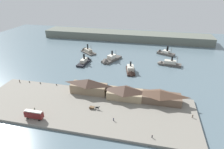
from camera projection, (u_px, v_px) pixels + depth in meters
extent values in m
plane|color=slate|center=(96.00, 87.00, 115.33)|extent=(320.00, 320.00, 0.00)
cube|color=gray|center=(83.00, 107.00, 95.75)|extent=(110.00, 36.00, 1.20)
cube|color=#666159|center=(94.00, 89.00, 111.95)|extent=(110.00, 0.80, 1.00)
cube|color=#847056|center=(89.00, 88.00, 106.41)|extent=(19.87, 7.12, 5.22)
pyramid|color=#473328|center=(88.00, 82.00, 104.58)|extent=(20.27, 7.47, 3.18)
cube|color=#998466|center=(125.00, 94.00, 101.55)|extent=(18.42, 8.52, 4.25)
pyramid|color=#473328|center=(125.00, 88.00, 99.96)|extent=(18.79, 8.95, 3.05)
cube|color=brown|center=(159.00, 98.00, 98.35)|extent=(21.64, 8.12, 4.22)
pyramid|color=brown|center=(160.00, 93.00, 96.89)|extent=(22.07, 8.52, 2.50)
cube|color=maroon|center=(34.00, 114.00, 85.91)|extent=(8.62, 2.35, 2.78)
cube|color=beige|center=(33.00, 111.00, 85.19)|extent=(8.27, 1.64, 0.50)
cylinder|color=black|center=(42.00, 117.00, 87.15)|extent=(0.90, 0.18, 0.90)
cylinder|color=black|center=(39.00, 120.00, 85.09)|extent=(0.90, 0.18, 0.90)
cylinder|color=black|center=(30.00, 115.00, 88.34)|extent=(0.90, 0.18, 0.90)
cylinder|color=black|center=(27.00, 118.00, 86.28)|extent=(0.90, 0.18, 0.90)
cube|color=brown|center=(92.00, 107.00, 93.37)|extent=(2.44, 1.41, 0.50)
cylinder|color=#4C3828|center=(91.00, 107.00, 94.24)|extent=(1.20, 0.10, 1.20)
cylinder|color=#4C3828|center=(90.00, 108.00, 93.00)|extent=(1.20, 0.10, 1.20)
ellipsoid|color=black|center=(97.00, 107.00, 92.74)|extent=(2.00, 0.70, 0.90)
ellipsoid|color=black|center=(99.00, 107.00, 92.29)|extent=(0.70, 0.32, 0.44)
cylinder|color=black|center=(98.00, 108.00, 93.06)|extent=(0.16, 0.16, 1.00)
cylinder|color=black|center=(98.00, 109.00, 92.71)|extent=(0.16, 0.16, 1.00)
cylinder|color=black|center=(96.00, 108.00, 93.30)|extent=(0.16, 0.16, 1.00)
cylinder|color=black|center=(96.00, 108.00, 92.95)|extent=(0.16, 0.16, 1.00)
cylinder|color=#3D4C42|center=(35.00, 109.00, 92.10)|extent=(0.43, 0.43, 1.46)
sphere|color=#CCA889|center=(34.00, 108.00, 91.73)|extent=(0.27, 0.27, 0.27)
cylinder|color=#33384C|center=(114.00, 119.00, 85.25)|extent=(0.43, 0.43, 1.47)
sphere|color=#CCA889|center=(114.00, 118.00, 84.88)|extent=(0.27, 0.27, 0.27)
cylinder|color=#232328|center=(152.00, 136.00, 75.96)|extent=(0.38, 0.38, 1.30)
sphere|color=#CCA889|center=(152.00, 135.00, 75.62)|extent=(0.24, 0.24, 0.24)
cylinder|color=#4C3D33|center=(193.00, 116.00, 87.20)|extent=(0.44, 0.44, 1.51)
sphere|color=#CCA889|center=(193.00, 115.00, 86.81)|extent=(0.28, 0.28, 0.28)
cylinder|color=#4C3D33|center=(19.00, 81.00, 118.41)|extent=(0.43, 0.43, 1.48)
sphere|color=#CCA889|center=(19.00, 80.00, 118.03)|extent=(0.27, 0.27, 0.27)
cylinder|color=black|center=(40.00, 83.00, 116.72)|extent=(0.44, 0.44, 0.90)
cylinder|color=black|center=(29.00, 82.00, 118.01)|extent=(0.44, 0.44, 0.90)
cylinder|color=black|center=(57.00, 85.00, 114.74)|extent=(0.44, 0.44, 0.90)
cube|color=black|center=(130.00, 71.00, 135.00)|extent=(8.71, 16.10, 1.28)
cone|color=black|center=(131.00, 76.00, 128.13)|extent=(5.44, 3.76, 4.96)
cube|color=beige|center=(131.00, 68.00, 134.05)|extent=(5.94, 8.36, 3.08)
cylinder|color=black|center=(131.00, 64.00, 132.66)|extent=(1.06, 1.06, 3.29)
cube|color=#514C47|center=(166.00, 54.00, 166.67)|extent=(15.96, 11.85, 1.79)
cone|color=#514C47|center=(158.00, 52.00, 170.90)|extent=(4.73, 5.88, 5.23)
cube|color=silver|center=(166.00, 52.00, 165.83)|extent=(6.76, 6.14, 2.04)
cylinder|color=black|center=(168.00, 48.00, 163.94)|extent=(1.66, 1.66, 4.16)
cylinder|color=brown|center=(171.00, 51.00, 162.68)|extent=(0.24, 0.24, 4.84)
cube|color=#514C47|center=(88.00, 52.00, 170.54)|extent=(16.52, 15.04, 1.24)
cone|color=#514C47|center=(84.00, 50.00, 176.19)|extent=(5.85, 6.29, 5.75)
cube|color=#B2A893|center=(88.00, 50.00, 169.72)|extent=(8.33, 7.80, 2.49)
cylinder|color=black|center=(88.00, 47.00, 168.70)|extent=(1.21, 1.21, 4.33)
cylinder|color=brown|center=(91.00, 49.00, 165.35)|extent=(0.24, 0.24, 6.99)
cube|color=black|center=(84.00, 63.00, 148.15)|extent=(7.03, 16.41, 1.47)
cone|color=black|center=(88.00, 59.00, 154.99)|extent=(5.29, 3.32, 5.06)
cube|color=beige|center=(84.00, 60.00, 147.27)|extent=(3.93, 7.71, 2.54)
cylinder|color=black|center=(84.00, 56.00, 146.57)|extent=(1.41, 1.41, 3.70)
cube|color=#514C47|center=(112.00, 59.00, 154.25)|extent=(14.15, 20.09, 1.82)
cone|color=#514C47|center=(104.00, 63.00, 147.47)|extent=(7.07, 5.68, 6.22)
cube|color=silver|center=(112.00, 57.00, 153.22)|extent=(6.75, 8.05, 2.92)
cylinder|color=black|center=(112.00, 53.00, 152.26)|extent=(1.33, 1.33, 3.33)
cylinder|color=brown|center=(116.00, 53.00, 156.73)|extent=(0.24, 0.24, 5.52)
cube|color=#514C47|center=(170.00, 64.00, 145.38)|extent=(17.11, 7.05, 1.56)
cone|color=#514C47|center=(159.00, 63.00, 147.85)|extent=(3.51, 4.96, 4.64)
cube|color=beige|center=(170.00, 62.00, 144.52)|extent=(8.96, 4.99, 2.34)
cylinder|color=black|center=(172.00, 59.00, 142.93)|extent=(1.25, 1.25, 3.50)
cylinder|color=brown|center=(177.00, 60.00, 142.16)|extent=(0.24, 0.24, 6.38)
cube|color=#60665B|center=(125.00, 36.00, 210.16)|extent=(180.00, 24.00, 8.00)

